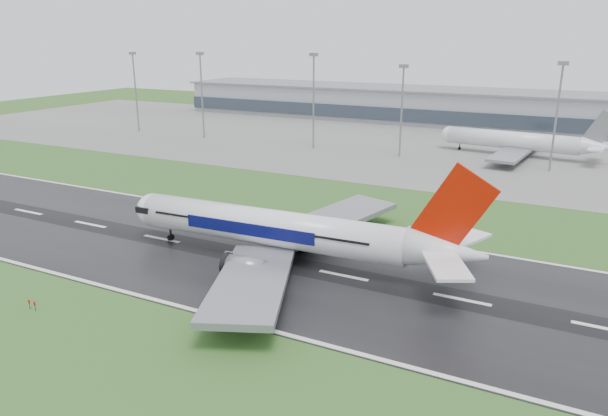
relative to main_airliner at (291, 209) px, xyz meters
The scene contains 12 objects.
ground 30.82m from the main_airliner, behind, with size 520.00×520.00×0.00m, color #2A551F.
runway 30.80m from the main_airliner, behind, with size 400.00×45.00×0.10m, color black.
apron 127.21m from the main_airliner, 103.26° to the left, with size 400.00×130.00×0.08m, color slate.
terminal 185.74m from the main_airliner, 99.01° to the left, with size 240.00×36.00×15.00m, color gray.
main_airliner is the anchor object (origin of this frame).
parked_airliner 120.59m from the main_airliner, 78.29° to the left, with size 57.12×53.18×16.74m, color silver, non-canonical shape.
runway_sign 28.03m from the main_airliner, 85.14° to the right, with size 2.30×0.26×1.04m, color black, non-canonical shape.
floodmast_0 161.39m from the main_airliner, 142.39° to the left, with size 0.64×0.64×32.01m, color gray.
floodmast_1 135.66m from the main_airliner, 133.42° to the left, with size 0.64×0.64×32.37m, color gray.
floodmast_2 107.97m from the main_airliner, 114.05° to the left, with size 0.64×0.64×32.63m, color gray.
floodmast_3 99.18m from the main_airliner, 96.51° to the left, with size 0.64×0.64×29.44m, color gray.
floodmast_4 104.99m from the main_airliner, 69.86° to the left, with size 0.64×0.64×31.31m, color gray.
Camera 1 is at (73.95, -81.47, 39.31)m, focal length 33.01 mm.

